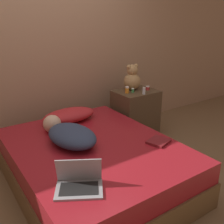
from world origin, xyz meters
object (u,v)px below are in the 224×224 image
bottle_red (148,88)px  pillow (69,115)px  teddy_bear (132,79)px  book (159,141)px  bottle_green (133,90)px  bottle_orange (127,90)px  person_lying (69,134)px  laptop (79,182)px  bottle_clear (144,91)px

bottle_red → pillow: bearing=178.4°
pillow → teddy_bear: 1.04m
book → bottle_red: bearing=54.1°
pillow → bottle_green: (0.92, -0.02, 0.16)m
teddy_bear → bottle_orange: bearing=-147.7°
person_lying → bottle_red: bearing=10.5°
laptop → bottle_clear: bottle_clear is taller
pillow → bottle_red: size_ratio=11.12×
bottle_orange → pillow: bearing=-179.8°
bottle_red → bottle_orange: bottle_orange is taller
person_lying → book: person_lying is taller
book → person_lying: bearing=145.0°
bottle_green → bottle_orange: bearing=166.5°
bottle_red → bottle_orange: 0.33m
bottle_orange → bottle_red: bearing=-6.3°
teddy_bear → person_lying: bearing=-154.3°
person_lying → bottle_clear: size_ratio=8.35×
book → bottle_orange: bearing=69.8°
bottle_clear → person_lying: bearing=-164.9°
bottle_red → bottle_clear: (-0.18, -0.13, 0.02)m
person_lying → teddy_bear: size_ratio=2.22×
bottle_clear → bottle_orange: bearing=132.1°
bottle_orange → book: bottle_orange is taller
teddy_bear → laptop: bearing=-139.0°
pillow → bottle_clear: 1.01m
pillow → teddy_bear: (1.00, 0.10, 0.28)m
teddy_bear → book: size_ratio=1.43×
pillow → book: 1.09m
person_lying → laptop: bearing=-117.9°
person_lying → laptop: size_ratio=1.96×
pillow → bottle_red: 1.17m
person_lying → bottle_clear: bearing=7.5°
teddy_bear → bottle_green: teddy_bear is taller
pillow → teddy_bear: bearing=6.0°
bottle_red → bottle_green: (-0.24, 0.02, 0.00)m
teddy_bear → bottle_orange: teddy_bear is taller
bottle_red → book: bearing=-125.9°
bottle_clear → bottle_orange: bottle_clear is taller
person_lying → teddy_bear: bearing=18.1°
pillow → bottle_clear: (0.98, -0.16, 0.18)m
pillow → laptop: (-0.49, -1.19, -0.02)m
pillow → bottle_clear: size_ratio=6.74×
teddy_bear → bottle_green: bearing=-123.9°
pillow → laptop: 1.29m
person_lying → bottle_orange: bottle_orange is taller
person_lying → bottle_green: bearing=14.8°
bottle_red → bottle_green: bearing=176.2°
pillow → bottle_green: size_ratio=10.65×
teddy_bear → bottle_red: teddy_bear is taller
bottle_clear → book: 1.00m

